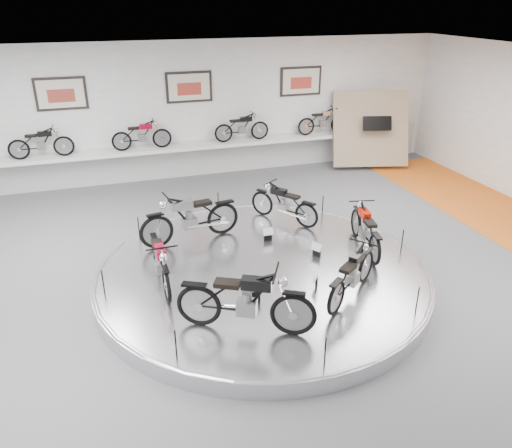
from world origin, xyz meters
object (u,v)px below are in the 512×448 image
object	(u,v)px
bike_d	(160,261)
bike_f	(352,274)
bike_b	(284,203)
shelf	(194,147)
display_platform	(262,275)
bike_c	(190,217)
bike_a	(366,228)
bike_e	(245,300)

from	to	relation	value
bike_d	bike_f	world-z (taller)	bike_d
bike_b	shelf	bearing A→B (deg)	-20.91
display_platform	bike_d	xyz separation A→B (m)	(-1.93, 0.04, 0.62)
bike_b	bike_c	world-z (taller)	bike_c
bike_a	display_platform	bearing A→B (deg)	104.67
bike_d	shelf	bearing A→B (deg)	162.38
bike_a	bike_c	distance (m)	3.66
bike_c	bike_f	bearing A→B (deg)	116.79
shelf	bike_b	distance (m)	4.62
display_platform	bike_c	xyz separation A→B (m)	(-1.07, 1.61, 0.70)
bike_b	bike_f	distance (m)	3.37
bike_c	bike_f	world-z (taller)	bike_c
bike_d	bike_e	world-z (taller)	bike_e
bike_d	bike_e	size ratio (longest dim) A/B	0.85
bike_b	bike_f	xyz separation A→B (m)	(-0.03, -3.37, 0.01)
bike_f	shelf	bearing A→B (deg)	60.14
bike_c	bike_f	size ratio (longest dim) A/B	1.20
bike_e	bike_f	distance (m)	2.06
bike_a	bike_e	xyz separation A→B (m)	(-3.15, -1.88, 0.08)
bike_a	shelf	bearing A→B (deg)	31.79
bike_c	bike_b	bearing A→B (deg)	179.11
bike_d	bike_e	xyz separation A→B (m)	(1.05, -1.82, 0.08)
bike_b	display_platform	bearing A→B (deg)	112.89
bike_a	bike_c	bearing A→B (deg)	77.77
bike_a	bike_d	distance (m)	4.20
display_platform	bike_b	world-z (taller)	bike_b
bike_b	bike_c	size ratio (longest dim) A/B	0.82
bike_f	bike_d	bearing A→B (deg)	116.24
shelf	bike_b	size ratio (longest dim) A/B	7.12
bike_a	bike_c	size ratio (longest dim) A/B	0.85
bike_a	bike_b	bearing A→B (deg)	42.61
display_platform	bike_d	bearing A→B (deg)	178.80
shelf	display_platform	bearing A→B (deg)	-90.00
display_platform	shelf	xyz separation A→B (m)	(0.00, 6.40, 0.85)
bike_b	bike_f	size ratio (longest dim) A/B	0.99
shelf	bike_a	size ratio (longest dim) A/B	6.90
display_platform	bike_a	bearing A→B (deg)	2.73
shelf	bike_e	distance (m)	8.22
bike_a	bike_f	world-z (taller)	bike_a
bike_a	bike_c	world-z (taller)	bike_c
display_platform	shelf	distance (m)	6.46
shelf	bike_c	world-z (taller)	bike_c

